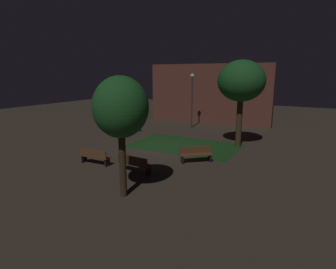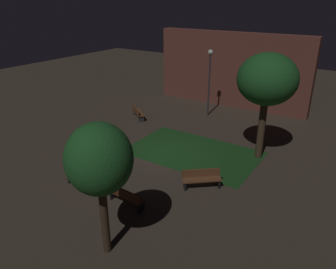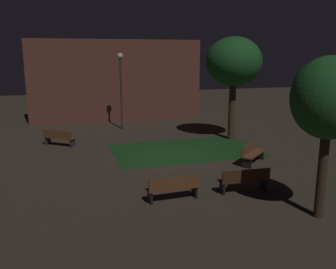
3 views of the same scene
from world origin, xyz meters
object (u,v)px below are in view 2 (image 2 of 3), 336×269
Objects in this scene: bench_back_row at (125,196)px; bench_by_lamp at (138,112)px; lamp_post_path_center at (210,72)px; tree_near_wall at (99,160)px; tree_left_canopy at (267,80)px; bench_front_left at (82,178)px; bench_near_trees at (202,178)px.

bench_by_lamp is at bearing 125.39° from bench_back_row.
bench_by_lamp is at bearing -139.07° from lamp_post_path_center.
tree_left_canopy is at bearing 78.54° from tree_near_wall.
lamp_post_path_center is (-5.51, 4.67, -1.08)m from tree_left_canopy.
tree_near_wall is at bearing -63.66° from bench_back_row.
bench_by_lamp is 0.30× the size of tree_left_canopy.
bench_front_left is at bearing -180.00° from bench_back_row.
tree_near_wall is at bearing -76.64° from lamp_post_path_center.
tree_near_wall is 10.23m from tree_left_canopy.
bench_near_trees is 0.35× the size of tree_near_wall.
bench_by_lamp and bench_near_trees have the same top height.
bench_back_row is 12.76m from lamp_post_path_center.
bench_back_row is 3.67m from bench_near_trees.
lamp_post_path_center is at bearing 40.93° from bench_by_lamp.
lamp_post_path_center is (-4.31, 9.19, 2.79)m from bench_near_trees.
bench_back_row is 1.08× the size of bench_near_trees.
tree_near_wall is (7.45, -11.22, 3.09)m from bench_by_lamp.
bench_by_lamp is 1.01× the size of bench_near_trees.
bench_back_row is 0.38× the size of tree_near_wall.
bench_near_trees is 6.07m from tree_left_canopy.
bench_back_row is (2.63, 0.00, 0.00)m from bench_front_left.
bench_back_row is 1.07× the size of bench_by_lamp.
tree_near_wall reaches higher than bench_front_left.
bench_by_lamp is at bearing 123.58° from tree_near_wall.
bench_front_left is at bearing -127.70° from tree_left_canopy.
tree_near_wall is at bearing -101.46° from tree_left_canopy.
bench_front_left is 5.48m from tree_near_wall.
bench_front_left is 5.57m from bench_near_trees.
tree_left_canopy is at bearing -7.36° from bench_by_lamp.
bench_near_trees is at bearing -104.81° from tree_left_canopy.
bench_front_left is 0.38× the size of lamp_post_path_center.
bench_near_trees is (2.03, 3.05, 0.00)m from bench_back_row.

